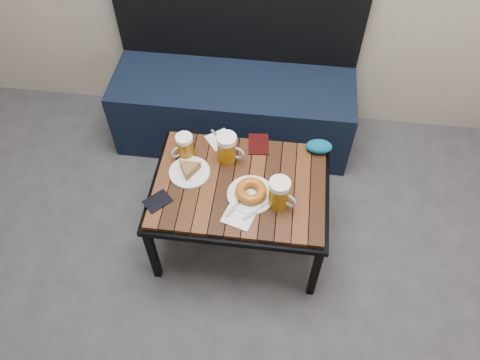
# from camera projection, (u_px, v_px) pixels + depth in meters

# --- Properties ---
(bench) EXTENTS (1.40, 0.50, 0.95)m
(bench) POSITION_uv_depth(u_px,v_px,m) (234.00, 102.00, 2.82)
(bench) COLOR black
(bench) RESTS_ON ground
(cafe_table) EXTENTS (0.84, 0.62, 0.47)m
(cafe_table) POSITION_uv_depth(u_px,v_px,m) (240.00, 189.00, 2.22)
(cafe_table) COLOR black
(cafe_table) RESTS_ON ground
(beer_mug_left) EXTENTS (0.12, 0.11, 0.13)m
(beer_mug_left) POSITION_uv_depth(u_px,v_px,m) (185.00, 146.00, 2.24)
(beer_mug_left) COLOR #945C0C
(beer_mug_left) RESTS_ON cafe_table
(beer_mug_centre) EXTENTS (0.15, 0.11, 0.15)m
(beer_mug_centre) POSITION_uv_depth(u_px,v_px,m) (227.00, 148.00, 2.22)
(beer_mug_centre) COLOR #945C0C
(beer_mug_centre) RESTS_ON cafe_table
(beer_mug_right) EXTENTS (0.15, 0.12, 0.15)m
(beer_mug_right) POSITION_uv_depth(u_px,v_px,m) (279.00, 193.00, 2.06)
(beer_mug_right) COLOR #945C0C
(beer_mug_right) RESTS_ON cafe_table
(plate_pie) EXTENTS (0.19, 0.19, 0.05)m
(plate_pie) POSITION_uv_depth(u_px,v_px,m) (189.00, 170.00, 2.21)
(plate_pie) COLOR white
(plate_pie) RESTS_ON cafe_table
(plate_bagel) EXTENTS (0.26, 0.26, 0.06)m
(plate_bagel) POSITION_uv_depth(u_px,v_px,m) (251.00, 193.00, 2.13)
(plate_bagel) COLOR white
(plate_bagel) RESTS_ON cafe_table
(napkin_left) EXTENTS (0.16, 0.16, 0.01)m
(napkin_left) POSITION_uv_depth(u_px,v_px,m) (220.00, 140.00, 2.35)
(napkin_left) COLOR white
(napkin_left) RESTS_ON cafe_table
(napkin_right) EXTENTS (0.16, 0.14, 0.01)m
(napkin_right) POSITION_uv_depth(u_px,v_px,m) (239.00, 217.00, 2.07)
(napkin_right) COLOR white
(napkin_right) RESTS_ON cafe_table
(passport_navy) EXTENTS (0.14, 0.14, 0.01)m
(passport_navy) POSITION_uv_depth(u_px,v_px,m) (158.00, 201.00, 2.12)
(passport_navy) COLOR black
(passport_navy) RESTS_ON cafe_table
(passport_burgundy) EXTENTS (0.11, 0.15, 0.01)m
(passport_burgundy) POSITION_uv_depth(u_px,v_px,m) (259.00, 144.00, 2.34)
(passport_burgundy) COLOR black
(passport_burgundy) RESTS_ON cafe_table
(knit_pouch) EXTENTS (0.13, 0.09, 0.06)m
(knit_pouch) POSITION_uv_depth(u_px,v_px,m) (319.00, 146.00, 2.29)
(knit_pouch) COLOR navy
(knit_pouch) RESTS_ON cafe_table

